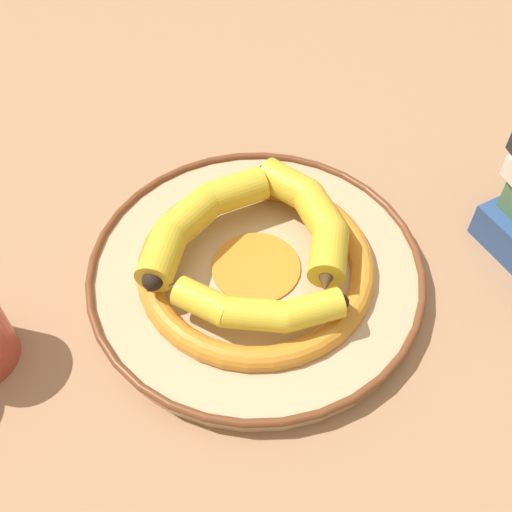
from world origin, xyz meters
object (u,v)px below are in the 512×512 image
(decorative_bowl, at_px, (256,269))
(banana_c, at_px, (199,218))
(banana_a, at_px, (254,308))
(banana_b, at_px, (313,219))

(decorative_bowl, relative_size, banana_c, 1.87)
(decorative_bowl, xyz_separation_m, banana_a, (-0.04, -0.06, 0.03))
(banana_a, bearing_deg, banana_b, 66.38)
(banana_a, relative_size, banana_b, 0.81)
(banana_a, xyz_separation_m, banana_c, (0.01, 0.13, 0.00))
(decorative_bowl, xyz_separation_m, banana_c, (-0.03, 0.06, 0.04))
(decorative_bowl, height_order, banana_b, banana_b)
(decorative_bowl, bearing_deg, banana_b, 1.92)
(banana_a, distance_m, banana_b, 0.13)
(banana_a, bearing_deg, decorative_bowl, 93.90)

